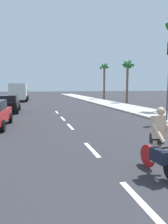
{
  "coord_description": "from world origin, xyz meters",
  "views": [
    {
      "loc": [
        -2.08,
        0.45,
        2.35
      ],
      "look_at": [
        0.35,
        10.03,
        1.1
      ],
      "focal_mm": 32.36,
      "sensor_mm": 36.0,
      "label": 1
    }
  ],
  "objects": [
    {
      "name": "palm_tree_distant",
      "position": [
        10.68,
        35.81,
        5.26
      ],
      "size": [
        1.87,
        1.93,
        6.92
      ],
      "color": "brown",
      "rests_on": "ground"
    },
    {
      "name": "lane_stripe_3",
      "position": [
        0.0,
        11.99,
        0.0
      ],
      "size": [
        0.16,
        1.8,
        0.01
      ],
      "primitive_type": "cube",
      "color": "white",
      "rests_on": "ground"
    },
    {
      "name": "palm_tree_far",
      "position": [
        10.98,
        27.01,
        5.02
      ],
      "size": [
        1.85,
        1.86,
        6.38
      ],
      "color": "brown",
      "rests_on": "ground"
    },
    {
      "name": "parked_car_black",
      "position": [
        -4.27,
        19.89,
        0.84
      ],
      "size": [
        1.9,
        4.09,
        1.57
      ],
      "rotation": [
        0.0,
        0.0,
        0.0
      ],
      "color": "black",
      "rests_on": "ground"
    },
    {
      "name": "cyclist",
      "position": [
        1.1,
        4.96,
        0.83
      ],
      "size": [
        0.64,
        1.71,
        1.82
      ],
      "rotation": [
        0.0,
        0.0,
        3.19
      ],
      "color": "black",
      "rests_on": "ground"
    },
    {
      "name": "lane_stripe_5",
      "position": [
        0.0,
        18.88,
        0.0
      ],
      "size": [
        0.16,
        1.8,
        0.01
      ],
      "primitive_type": "cube",
      "color": "white",
      "rests_on": "ground"
    },
    {
      "name": "lane_stripe_1",
      "position": [
        0.0,
        3.89,
        0.0
      ],
      "size": [
        0.16,
        1.8,
        0.01
      ],
      "primitive_type": "cube",
      "color": "white",
      "rests_on": "ground"
    },
    {
      "name": "ground_plane",
      "position": [
        0.0,
        20.0,
        0.0
      ],
      "size": [
        160.0,
        160.0,
        0.0
      ],
      "primitive_type": "plane",
      "color": "#2D2D33"
    },
    {
      "name": "delivery_truck",
      "position": [
        -4.22,
        34.08,
        1.5
      ],
      "size": [
        2.81,
        6.3,
        2.8
      ],
      "rotation": [
        0.0,
        0.0,
        -0.03
      ],
      "color": "maroon",
      "rests_on": "ground"
    },
    {
      "name": "lane_stripe_4",
      "position": [
        0.0,
        15.06,
        0.0
      ],
      "size": [
        0.16,
        1.8,
        0.01
      ],
      "primitive_type": "cube",
      "color": "white",
      "rests_on": "ground"
    },
    {
      "name": "sidewalk_strip",
      "position": [
        7.85,
        22.0,
        0.07
      ],
      "size": [
        3.6,
        80.0,
        0.14
      ],
      "primitive_type": "cube",
      "color": "#B2ADA3",
      "rests_on": "ground"
    },
    {
      "name": "lane_stripe_2",
      "position": [
        0.0,
        7.48,
        0.0
      ],
      "size": [
        0.16,
        1.8,
        0.01
      ],
      "primitive_type": "cube",
      "color": "white",
      "rests_on": "ground"
    }
  ]
}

